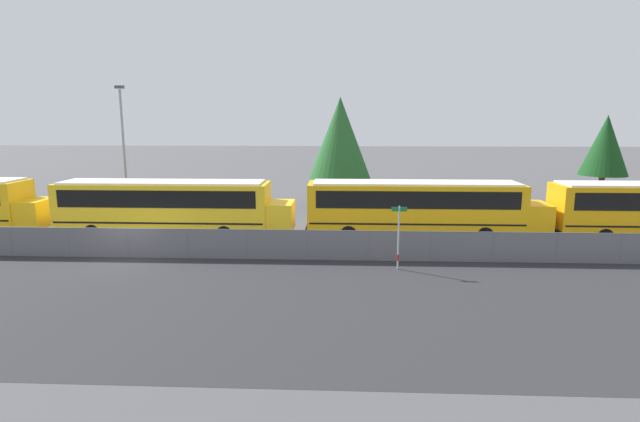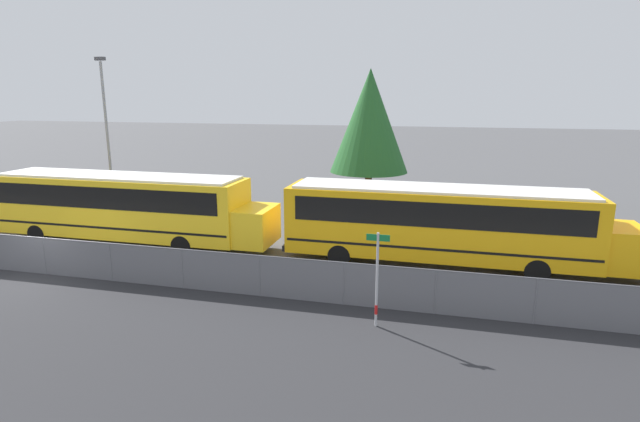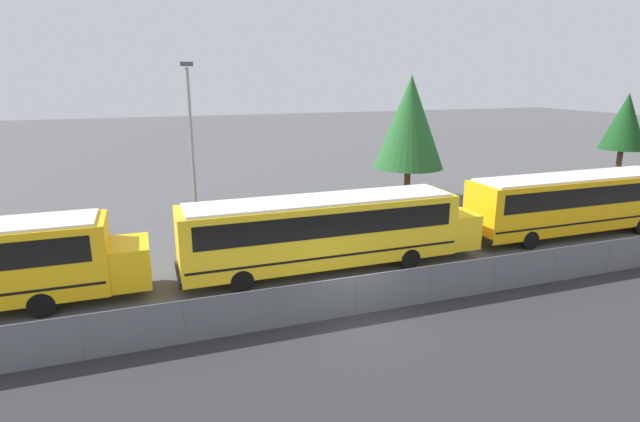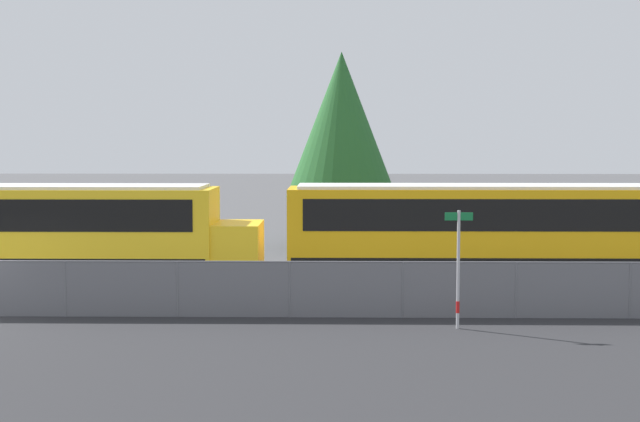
# 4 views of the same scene
# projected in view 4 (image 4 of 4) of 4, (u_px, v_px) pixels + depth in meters

# --- Properties ---
(school_bus_2) EXTENTS (13.87, 2.63, 3.31)m
(school_bus_2) POSITION_uv_depth(u_px,v_px,m) (32.00, 227.00, 28.33)
(school_bus_2) COLOR yellow
(school_bus_2) RESTS_ON ground_plane
(school_bus_3) EXTENTS (13.87, 2.63, 3.31)m
(school_bus_3) POSITION_uv_depth(u_px,v_px,m) (490.00, 227.00, 28.43)
(school_bus_3) COLOR #EDA80F
(school_bus_3) RESTS_ON ground_plane
(street_sign) EXTENTS (0.70, 0.09, 2.99)m
(street_sign) POSITION_uv_depth(u_px,v_px,m) (458.00, 266.00, 22.26)
(street_sign) COLOR #B7B7BC
(street_sign) RESTS_ON ground_plane
(tree_1) EXTENTS (4.81, 4.81, 8.53)m
(tree_1) POSITION_uv_depth(u_px,v_px,m) (341.00, 125.00, 38.52)
(tree_1) COLOR #51381E
(tree_1) RESTS_ON ground_plane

